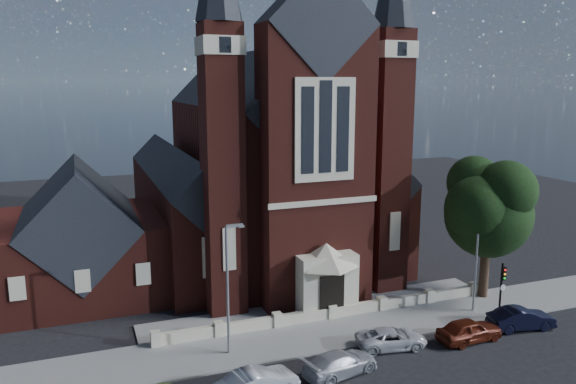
{
  "coord_description": "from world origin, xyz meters",
  "views": [
    {
      "loc": [
        -15.78,
        -26.59,
        16.21
      ],
      "look_at": [
        -1.14,
        12.0,
        8.07
      ],
      "focal_mm": 35.0,
      "sensor_mm": 36.0,
      "label": 1
    }
  ],
  "objects_px": {
    "traffic_signal": "(502,283)",
    "street_lamp_right": "(478,250)",
    "street_tree": "(492,209)",
    "parish_hall": "(80,243)",
    "car_dark_red": "(469,330)",
    "car_white_suv": "(392,338)",
    "car_navy": "(521,319)",
    "car_silver_b": "(340,363)",
    "car_silver_a": "(257,383)",
    "street_lamp_left": "(229,282)",
    "church": "(258,169)"
  },
  "relations": [
    {
      "from": "car_white_suv",
      "to": "parish_hall",
      "type": "bearing_deg",
      "value": 56.62
    },
    {
      "from": "parish_hall",
      "to": "traffic_signal",
      "type": "height_order",
      "value": "parish_hall"
    },
    {
      "from": "car_white_suv",
      "to": "street_lamp_right",
      "type": "bearing_deg",
      "value": -62.26
    },
    {
      "from": "church",
      "to": "car_white_suv",
      "type": "xyz_separation_m",
      "value": [
        1.66,
        -21.64,
        -7.57
      ]
    },
    {
      "from": "traffic_signal",
      "to": "car_dark_red",
      "type": "height_order",
      "value": "traffic_signal"
    },
    {
      "from": "street_lamp_right",
      "to": "car_white_suv",
      "type": "height_order",
      "value": "street_lamp_right"
    },
    {
      "from": "parish_hall",
      "to": "street_lamp_left",
      "type": "distance_m",
      "value": 16.18
    },
    {
      "from": "parish_hall",
      "to": "car_dark_red",
      "type": "relative_size",
      "value": 2.8
    },
    {
      "from": "traffic_signal",
      "to": "car_navy",
      "type": "distance_m",
      "value": 2.63
    },
    {
      "from": "traffic_signal",
      "to": "car_navy",
      "type": "height_order",
      "value": "traffic_signal"
    },
    {
      "from": "church",
      "to": "traffic_signal",
      "type": "height_order",
      "value": "church"
    },
    {
      "from": "street_tree",
      "to": "car_white_suv",
      "type": "xyz_separation_m",
      "value": [
        -10.94,
        -4.4,
        -6.35
      ]
    },
    {
      "from": "street_lamp_right",
      "to": "car_silver_b",
      "type": "distance_m",
      "value": 14.12
    },
    {
      "from": "parish_hall",
      "to": "street_lamp_right",
      "type": "relative_size",
      "value": 1.51
    },
    {
      "from": "traffic_signal",
      "to": "car_silver_b",
      "type": "relative_size",
      "value": 0.87
    },
    {
      "from": "car_silver_a",
      "to": "street_lamp_left",
      "type": "bearing_deg",
      "value": -10.43
    },
    {
      "from": "street_tree",
      "to": "car_silver_a",
      "type": "height_order",
      "value": "street_tree"
    },
    {
      "from": "car_silver_a",
      "to": "car_white_suv",
      "type": "relative_size",
      "value": 1.02
    },
    {
      "from": "street_lamp_left",
      "to": "car_navy",
      "type": "relative_size",
      "value": 1.83
    },
    {
      "from": "street_lamp_left",
      "to": "car_navy",
      "type": "distance_m",
      "value": 19.73
    },
    {
      "from": "car_silver_a",
      "to": "car_navy",
      "type": "relative_size",
      "value": 1.01
    },
    {
      "from": "street_tree",
      "to": "car_dark_red",
      "type": "relative_size",
      "value": 2.45
    },
    {
      "from": "street_lamp_left",
      "to": "car_silver_a",
      "type": "relative_size",
      "value": 1.81
    },
    {
      "from": "traffic_signal",
      "to": "street_tree",
      "type": "bearing_deg",
      "value": 64.05
    },
    {
      "from": "street_lamp_left",
      "to": "car_navy",
      "type": "xyz_separation_m",
      "value": [
        19.04,
        -3.44,
        -3.87
      ]
    },
    {
      "from": "traffic_signal",
      "to": "car_silver_a",
      "type": "bearing_deg",
      "value": -169.77
    },
    {
      "from": "car_white_suv",
      "to": "car_silver_b",
      "type": "bearing_deg",
      "value": 122.09
    },
    {
      "from": "street_lamp_right",
      "to": "traffic_signal",
      "type": "distance_m",
      "value": 2.71
    },
    {
      "from": "car_silver_b",
      "to": "car_white_suv",
      "type": "bearing_deg",
      "value": -80.48
    },
    {
      "from": "car_white_suv",
      "to": "street_tree",
      "type": "bearing_deg",
      "value": -58.06
    },
    {
      "from": "church",
      "to": "car_silver_b",
      "type": "relative_size",
      "value": 7.6
    },
    {
      "from": "car_dark_red",
      "to": "traffic_signal",
      "type": "bearing_deg",
      "value": -66.99
    },
    {
      "from": "traffic_signal",
      "to": "street_lamp_right",
      "type": "bearing_deg",
      "value": 120.01
    },
    {
      "from": "street_tree",
      "to": "car_white_suv",
      "type": "relative_size",
      "value": 2.43
    },
    {
      "from": "street_lamp_left",
      "to": "car_navy",
      "type": "height_order",
      "value": "street_lamp_left"
    },
    {
      "from": "church",
      "to": "car_silver_b",
      "type": "height_order",
      "value": "church"
    },
    {
      "from": "car_white_suv",
      "to": "car_dark_red",
      "type": "relative_size",
      "value": 1.01
    },
    {
      "from": "parish_hall",
      "to": "car_navy",
      "type": "height_order",
      "value": "parish_hall"
    },
    {
      "from": "street_lamp_left",
      "to": "car_navy",
      "type": "bearing_deg",
      "value": -10.23
    },
    {
      "from": "street_lamp_left",
      "to": "car_dark_red",
      "type": "xyz_separation_m",
      "value": [
        14.64,
        -3.66,
        -3.86
      ]
    },
    {
      "from": "street_tree",
      "to": "street_lamp_right",
      "type": "distance_m",
      "value": 3.84
    },
    {
      "from": "parish_hall",
      "to": "traffic_signal",
      "type": "relative_size",
      "value": 3.05
    },
    {
      "from": "street_lamp_right",
      "to": "car_dark_red",
      "type": "xyz_separation_m",
      "value": [
        -3.36,
        -3.66,
        -3.86
      ]
    },
    {
      "from": "car_dark_red",
      "to": "car_navy",
      "type": "xyz_separation_m",
      "value": [
        4.4,
        0.23,
        -0.01
      ]
    },
    {
      "from": "car_white_suv",
      "to": "car_dark_red",
      "type": "xyz_separation_m",
      "value": [
        5.07,
        -0.96,
        0.13
      ]
    },
    {
      "from": "car_silver_a",
      "to": "car_navy",
      "type": "distance_m",
      "value": 18.96
    },
    {
      "from": "car_white_suv",
      "to": "car_dark_red",
      "type": "bearing_deg",
      "value": -90.76
    },
    {
      "from": "street_tree",
      "to": "car_silver_b",
      "type": "height_order",
      "value": "street_tree"
    },
    {
      "from": "parish_hall",
      "to": "car_white_suv",
      "type": "relative_size",
      "value": 2.77
    },
    {
      "from": "traffic_signal",
      "to": "car_silver_a",
      "type": "distance_m",
      "value": 19.16
    }
  ]
}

